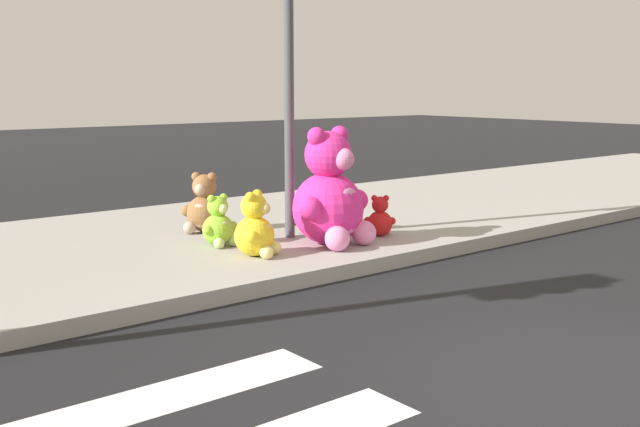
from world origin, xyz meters
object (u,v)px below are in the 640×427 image
Objects in this scene: plush_lime at (219,225)px; plush_white at (306,209)px; plush_pink_large at (331,198)px; plush_teal at (343,215)px; plush_red at (380,219)px; plush_yellow at (256,230)px; sign_pole at (289,86)px; plush_brown at (204,208)px.

plush_lime is 1.55m from plush_white.
plush_pink_large is 2.59× the size of plush_teal.
plush_teal is at bearing 39.36° from plush_pink_large.
plush_pink_large is 0.81m from plush_red.
plush_lime is (-1.73, 0.68, 0.03)m from plush_red.
plush_red is at bearing -70.25° from plush_teal.
plush_pink_large is 0.98m from plush_yellow.
plush_white is at bearing 102.14° from plush_red.
sign_pole is at bearing -6.55° from plush_lime.
plush_pink_large reaches higher than plush_white.
sign_pole is at bearing 33.65° from plush_yellow.
plush_brown is 1.47× the size of plush_white.
plush_red is at bearing -21.39° from plush_lime.
plush_brown is at bearing 125.10° from sign_pole.
sign_pole is 6.79× the size of plush_red.
sign_pole is 1.33m from plush_pink_large.
plush_red is 0.98× the size of plush_white.
plush_yellow reaches higher than plush_lime.
plush_pink_large is 1.24m from plush_white.
plush_brown is (0.23, 1.42, 0.02)m from plush_yellow.
plush_yellow is 0.66m from plush_lime.
sign_pole reaches higher than plush_white.
plush_white is (-0.23, 1.08, 0.00)m from plush_red.
plush_white is (1.49, 0.40, -0.03)m from plush_lime.
plush_red is (0.17, -0.46, -0.01)m from plush_teal.
plush_pink_large is at bearing -179.12° from plush_red.
plush_red is 2.06m from plush_brown.
plush_teal is at bearing 109.75° from plush_red.
plush_pink_large is 2.70× the size of plush_red.
plush_brown reaches higher than plush_white.
plush_red is (0.74, 0.01, -0.32)m from plush_pink_large.
plush_brown is (-1.46, 1.44, 0.09)m from plush_red.
plush_lime is at bearing -165.02° from plush_white.
plush_lime is 1.16× the size of plush_white.
plush_red is 1.85m from plush_lime.
plush_pink_large reaches higher than plush_lime.
plush_teal is 0.70× the size of plush_brown.
sign_pole is at bearing 100.77° from plush_pink_large.
plush_yellow reaches higher than plush_white.
plush_teal is 1.02× the size of plush_white.
plush_teal is (0.69, -0.11, -1.50)m from sign_pole.
plush_lime is 0.81m from plush_brown.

